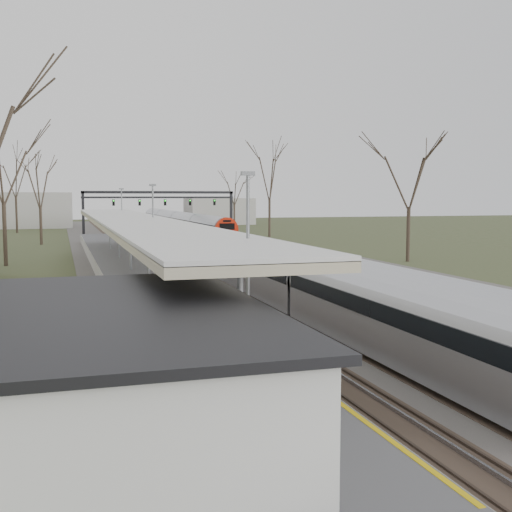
# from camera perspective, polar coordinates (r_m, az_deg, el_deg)

# --- Properties ---
(track_bed) EXTENTS (24.00, 160.00, 0.22)m
(track_bed) POSITION_cam_1_polar(r_m,az_deg,el_deg) (60.66, -4.34, 0.32)
(track_bed) COLOR #474442
(track_bed) RESTS_ON ground
(platform) EXTENTS (3.50, 69.00, 1.00)m
(platform) POSITION_cam_1_polar(r_m,az_deg,el_deg) (41.93, -11.55, -1.41)
(platform) COLOR #9E9B93
(platform) RESTS_ON ground
(canopy) EXTENTS (4.10, 50.00, 3.11)m
(canopy) POSITION_cam_1_polar(r_m,az_deg,el_deg) (37.19, -10.98, 3.06)
(canopy) COLOR slate
(canopy) RESTS_ON platform
(station_building) EXTENTS (6.00, 9.00, 3.20)m
(station_building) POSITION_cam_1_polar(r_m,az_deg,el_deg) (12.55, -14.52, -12.17)
(station_building) COLOR silver
(station_building) RESTS_ON ground
(signal_gantry) EXTENTS (21.00, 0.59, 6.08)m
(signal_gantry) POSITION_cam_1_polar(r_m,az_deg,el_deg) (89.94, -8.55, 4.99)
(signal_gantry) COLOR black
(signal_gantry) RESTS_ON ground
(tree_west_far) EXTENTS (5.50, 5.50, 11.33)m
(tree_west_far) POSITION_cam_1_polar(r_m,az_deg,el_deg) (52.20, -21.63, 7.90)
(tree_west_far) COLOR #2D231C
(tree_west_far) RESTS_ON ground
(tree_east_far) EXTENTS (5.00, 5.00, 10.30)m
(tree_east_far) POSITION_cam_1_polar(r_m,az_deg,el_deg) (53.32, 13.49, 7.27)
(tree_east_far) COLOR #2D231C
(tree_east_far) RESTS_ON ground
(train_near) EXTENTS (2.62, 90.21, 3.05)m
(train_near) POSITION_cam_1_polar(r_m,az_deg,el_deg) (56.14, -6.22, 1.35)
(train_near) COLOR #ACAFB6
(train_near) RESTS_ON ground
(train_far) EXTENTS (2.62, 60.21, 3.05)m
(train_far) POSITION_cam_1_polar(r_m,az_deg,el_deg) (99.50, -6.88, 3.06)
(train_far) COLOR #ACAFB6
(train_far) RESTS_ON ground
(passenger) EXTENTS (0.51, 0.64, 1.54)m
(passenger) POSITION_cam_1_polar(r_m,az_deg,el_deg) (20.89, -3.89, -4.52)
(passenger) COLOR #2A4A52
(passenger) RESTS_ON platform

